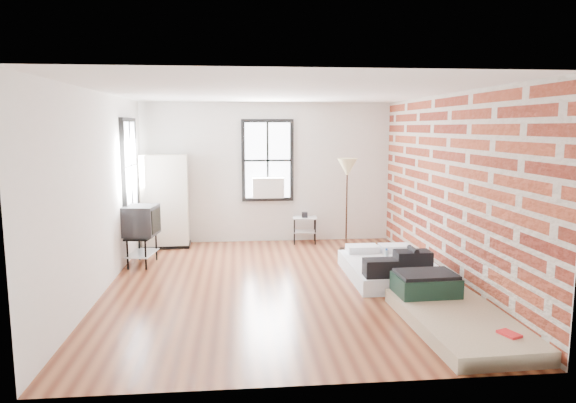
{
  "coord_description": "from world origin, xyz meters",
  "views": [
    {
      "loc": [
        -0.59,
        -7.3,
        2.31
      ],
      "look_at": [
        0.15,
        0.3,
        1.2
      ],
      "focal_mm": 32.0,
      "sensor_mm": 36.0,
      "label": 1
    }
  ],
  "objects": [
    {
      "name": "ground",
      "position": [
        0.0,
        0.0,
        0.0
      ],
      "size": [
        6.0,
        6.0,
        0.0
      ],
      "primitive_type": "plane",
      "color": "#552516",
      "rests_on": "ground"
    },
    {
      "name": "room_shell",
      "position": [
        0.23,
        0.36,
        1.74
      ],
      "size": [
        5.02,
        6.02,
        2.8
      ],
      "color": "silver",
      "rests_on": "ground"
    },
    {
      "name": "mattress_main",
      "position": [
        1.75,
        0.19,
        0.16
      ],
      "size": [
        1.32,
        1.8,
        0.58
      ],
      "rotation": [
        0.0,
        0.0,
        0.0
      ],
      "color": "white",
      "rests_on": "ground"
    },
    {
      "name": "mattress_bare",
      "position": [
        1.92,
        -1.69,
        0.14
      ],
      "size": [
        1.2,
        2.16,
        0.46
      ],
      "rotation": [
        0.0,
        0.0,
        0.04
      ],
      "color": "#C1AC8B",
      "rests_on": "ground"
    },
    {
      "name": "wardrobe",
      "position": [
        -2.0,
        2.65,
        0.89
      ],
      "size": [
        0.92,
        0.55,
        1.79
      ],
      "rotation": [
        0.0,
        0.0,
        0.04
      ],
      "color": "black",
      "rests_on": "ground"
    },
    {
      "name": "side_table",
      "position": [
        0.72,
        2.72,
        0.42
      ],
      "size": [
        0.51,
        0.42,
        0.62
      ],
      "rotation": [
        0.0,
        0.0,
        -0.1
      ],
      "color": "black",
      "rests_on": "ground"
    },
    {
      "name": "floor_lamp",
      "position": [
        1.43,
        2.05,
        1.49
      ],
      "size": [
        0.37,
        0.37,
        1.74
      ],
      "color": "black",
      "rests_on": "ground"
    },
    {
      "name": "tv_stand",
      "position": [
        -2.21,
        1.35,
        0.72
      ],
      "size": [
        0.57,
        0.76,
        1.01
      ],
      "rotation": [
        0.0,
        0.0,
        -0.13
      ],
      "color": "black",
      "rests_on": "ground"
    }
  ]
}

